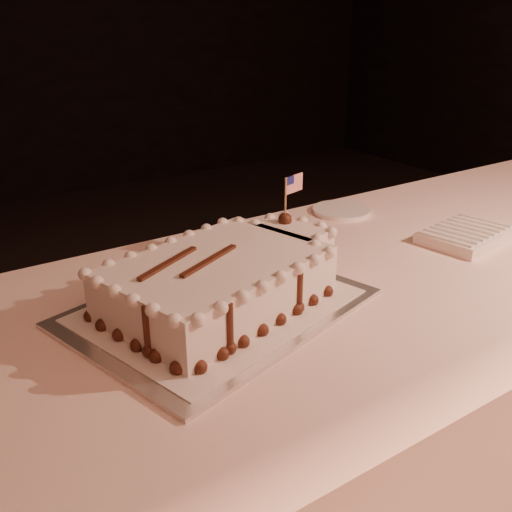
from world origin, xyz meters
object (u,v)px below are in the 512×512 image
banquet_table (369,412)px  cake_board (218,308)px  side_plate (341,211)px  sheet_cake (228,277)px  napkin_stack (464,235)px

banquet_table → cake_board: 0.54m
side_plate → sheet_cake: bearing=-152.1°
cake_board → sheet_cake: size_ratio=1.02×
sheet_cake → napkin_stack: size_ratio=2.22×
cake_board → banquet_table: bearing=-19.1°
cake_board → side_plate: bearing=12.3°
banquet_table → sheet_cake: 0.56m
cake_board → napkin_stack: size_ratio=2.26×
cake_board → napkin_stack: napkin_stack is taller
cake_board → sheet_cake: bearing=0.5°
sheet_cake → napkin_stack: 0.61m
cake_board → napkin_stack: bearing=-17.9°
cake_board → napkin_stack: (0.63, -0.03, 0.01)m
napkin_stack → side_plate: 0.32m
banquet_table → sheet_cake: size_ratio=5.00×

